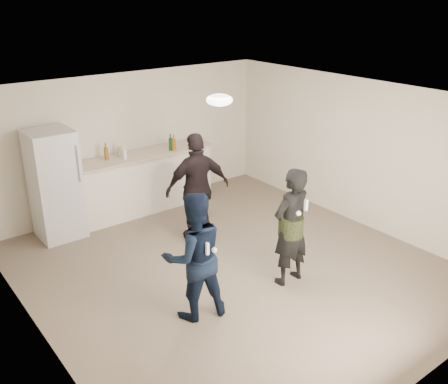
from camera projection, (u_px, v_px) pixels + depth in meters
floor at (232, 268)px, 7.37m from camera, size 6.00×6.00×0.00m
ceiling at (233, 100)px, 6.44m from camera, size 6.00×6.00×0.00m
wall_back at (131, 141)px, 9.11m from camera, size 6.00×0.00×6.00m
wall_front at (431, 283)px, 4.70m from camera, size 6.00×0.00×6.00m
wall_left at (33, 248)px, 5.35m from camera, size 0.00×6.00×6.00m
wall_right at (359, 153)px, 8.46m from camera, size 0.00×6.00×6.00m
counter at (145, 183)px, 9.17m from camera, size 2.60×0.56×1.05m
counter_top at (143, 155)px, 8.97m from camera, size 2.68×0.64×0.04m
fridge at (55, 185)px, 8.04m from camera, size 0.70×0.70×1.80m
fridge_handle at (78, 164)px, 7.78m from camera, size 0.02×0.02×0.60m
ceiling_dome at (219, 100)px, 6.67m from camera, size 0.36×0.36×0.16m
shaker at (119, 151)px, 8.80m from camera, size 0.08×0.08×0.17m
man at (194, 256)px, 6.03m from camera, size 0.93×0.80×1.65m
woman at (291, 227)px, 6.75m from camera, size 0.63×0.42×1.68m
camo_shorts at (291, 226)px, 6.74m from camera, size 0.34×0.34×0.28m
spectator at (198, 188)px, 7.90m from camera, size 1.13×0.68×1.80m
remote_man at (207, 249)px, 5.74m from camera, size 0.04×0.04×0.15m
nunchuk_man at (214, 250)px, 5.86m from camera, size 0.07×0.07×0.07m
remote_woman at (306, 205)px, 6.41m from camera, size 0.04×0.04×0.15m
nunchuk_woman at (299, 213)px, 6.41m from camera, size 0.07×0.07×0.07m
bottle_cluster at (147, 148)px, 8.88m from camera, size 1.29×0.32×0.23m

